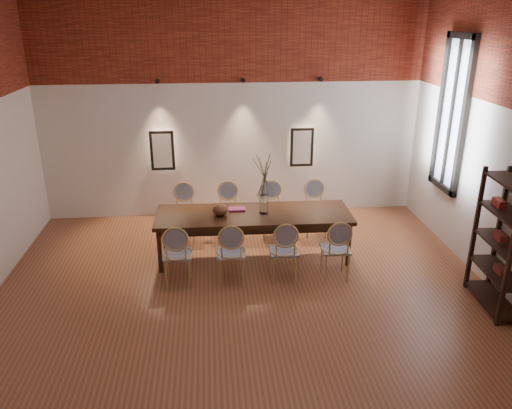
{
  "coord_description": "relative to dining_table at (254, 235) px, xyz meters",
  "views": [
    {
      "loc": [
        -0.43,
        -5.6,
        3.68
      ],
      "look_at": [
        0.22,
        1.17,
        1.05
      ],
      "focal_mm": 35.0,
      "sensor_mm": 36.0,
      "label": 1
    }
  ],
  "objects": [
    {
      "name": "vase",
      "position": [
        0.16,
        -0.0,
        0.53
      ],
      "size": [
        0.14,
        0.14,
        0.3
      ],
      "primitive_type": "cylinder",
      "color": "silver",
      "rests_on": "dining_table"
    },
    {
      "name": "window_frame",
      "position": [
        3.22,
        0.43,
        1.77
      ],
      "size": [
        0.08,
        0.9,
        2.5
      ],
      "primitive_type": "cube",
      "color": "black",
      "rests_on": "wall_right"
    },
    {
      "name": "chair_far_c",
      "position": [
        0.39,
        0.76,
        0.09
      ],
      "size": [
        0.45,
        0.45,
        0.94
      ],
      "primitive_type": null,
      "rotation": [
        0.0,
        0.0,
        3.12
      ],
      "color": "tan",
      "rests_on": "floor"
    },
    {
      "name": "niche_left",
      "position": [
        -1.52,
        1.88,
        0.93
      ],
      "size": [
        0.36,
        0.06,
        0.66
      ],
      "primitive_type": "cube",
      "color": "#FFEAC6",
      "rests_on": "wall_back"
    },
    {
      "name": "wall_front",
      "position": [
        -0.22,
        -5.12,
        1.62
      ],
      "size": [
        7.0,
        0.1,
        4.0
      ],
      "primitive_type": "cube",
      "color": "silver",
      "rests_on": "ground"
    },
    {
      "name": "spot_fixture_right",
      "position": [
        1.38,
        1.85,
        2.17
      ],
      "size": [
        0.08,
        0.1,
        0.08
      ],
      "primitive_type": "cylinder",
      "rotation": [
        1.57,
        0.0,
        0.0
      ],
      "color": "black",
      "rests_on": "wall_back"
    },
    {
      "name": "chair_far_b",
      "position": [
        -0.36,
        0.77,
        0.09
      ],
      "size": [
        0.45,
        0.45,
        0.94
      ],
      "primitive_type": null,
      "rotation": [
        0.0,
        0.0,
        3.12
      ],
      "color": "tan",
      "rests_on": "floor"
    },
    {
      "name": "floor",
      "position": [
        -0.22,
        -1.57,
        -0.39
      ],
      "size": [
        7.0,
        7.0,
        0.02
      ],
      "primitive_type": "cube",
      "color": "#935435",
      "rests_on": "ground"
    },
    {
      "name": "chair_far_a",
      "position": [
        -1.12,
        0.79,
        0.09
      ],
      "size": [
        0.45,
        0.45,
        0.94
      ],
      "primitive_type": null,
      "rotation": [
        0.0,
        0.0,
        3.12
      ],
      "color": "tan",
      "rests_on": "floor"
    },
    {
      "name": "shelving_rack",
      "position": [
        3.06,
        -1.72,
        0.53
      ],
      "size": [
        0.45,
        1.02,
        1.8
      ],
      "primitive_type": null,
      "rotation": [
        0.0,
        0.0,
        -0.07
      ],
      "color": "black",
      "rests_on": "floor"
    },
    {
      "name": "brick_band_back",
      "position": [
        -0.22,
        1.91,
        2.88
      ],
      "size": [
        7.0,
        0.02,
        1.5
      ],
      "primitive_type": "cube",
      "color": "maroon",
      "rests_on": "ground"
    },
    {
      "name": "window_mullion",
      "position": [
        3.22,
        0.43,
        1.77
      ],
      "size": [
        0.06,
        0.06,
        2.4
      ],
      "primitive_type": "cube",
      "color": "black",
      "rests_on": "wall_right"
    },
    {
      "name": "brick_band_front",
      "position": [
        -0.22,
        -5.05,
        2.88
      ],
      "size": [
        7.0,
        0.02,
        1.5
      ],
      "primitive_type": "cube",
      "color": "maroon",
      "rests_on": "ground"
    },
    {
      "name": "wall_back",
      "position": [
        -0.22,
        1.98,
        1.62
      ],
      "size": [
        7.0,
        0.1,
        4.0
      ],
      "primitive_type": "cube",
      "color": "silver",
      "rests_on": "ground"
    },
    {
      "name": "window_glass",
      "position": [
        3.24,
        0.43,
        1.77
      ],
      "size": [
        0.02,
        0.78,
        2.38
      ],
      "primitive_type": "cube",
      "color": "silver",
      "rests_on": "wall_right"
    },
    {
      "name": "dried_branches",
      "position": [
        0.16,
        -0.0,
        0.98
      ],
      "size": [
        0.5,
        0.5,
        0.7
      ],
      "primitive_type": null,
      "color": "#453C26",
      "rests_on": "vase"
    },
    {
      "name": "chair_near_a",
      "position": [
        -1.15,
        -0.75,
        0.09
      ],
      "size": [
        0.45,
        0.45,
        0.94
      ],
      "primitive_type": null,
      "rotation": [
        0.0,
        0.0,
        -0.02
      ],
      "color": "tan",
      "rests_on": "floor"
    },
    {
      "name": "niche_right",
      "position": [
        1.08,
        1.88,
        0.93
      ],
      "size": [
        0.36,
        0.06,
        0.66
      ],
      "primitive_type": "cube",
      "color": "#FFEAC6",
      "rests_on": "wall_back"
    },
    {
      "name": "bowl",
      "position": [
        -0.52,
        -0.04,
        0.46
      ],
      "size": [
        0.24,
        0.24,
        0.18
      ],
      "primitive_type": "ellipsoid",
      "color": "#592D1B",
      "rests_on": "dining_table"
    },
    {
      "name": "book",
      "position": [
        -0.25,
        0.16,
        0.39
      ],
      "size": [
        0.26,
        0.18,
        0.03
      ],
      "primitive_type": "cube",
      "rotation": [
        0.0,
        0.0,
        -0.02
      ],
      "color": "#8F2362",
      "rests_on": "dining_table"
    },
    {
      "name": "chair_near_d",
      "position": [
        1.12,
        -0.79,
        0.09
      ],
      "size": [
        0.45,
        0.45,
        0.94
      ],
      "primitive_type": null,
      "rotation": [
        0.0,
        0.0,
        -0.02
      ],
      "color": "tan",
      "rests_on": "floor"
    },
    {
      "name": "chair_far_d",
      "position": [
        1.15,
        0.75,
        0.09
      ],
      "size": [
        0.45,
        0.45,
        0.94
      ],
      "primitive_type": null,
      "rotation": [
        0.0,
        0.0,
        3.12
      ],
      "color": "tan",
      "rests_on": "floor"
    },
    {
      "name": "chair_near_b",
      "position": [
        -0.39,
        -0.76,
        0.09
      ],
      "size": [
        0.45,
        0.45,
        0.94
      ],
      "primitive_type": null,
      "rotation": [
        0.0,
        0.0,
        -0.02
      ],
      "color": "tan",
      "rests_on": "floor"
    },
    {
      "name": "dining_table",
      "position": [
        0.0,
        0.0,
        0.0
      ],
      "size": [
        3.05,
        1.03,
        0.75
      ],
      "primitive_type": "cube",
      "rotation": [
        0.0,
        0.0,
        -0.02
      ],
      "color": "#381D0E",
      "rests_on": "floor"
    },
    {
      "name": "spot_fixture_mid",
      "position": [
        -0.02,
        1.85,
        2.17
      ],
      "size": [
        0.08,
        0.1,
        0.08
      ],
      "primitive_type": "cylinder",
      "rotation": [
        1.57,
        0.0,
        0.0
      ],
      "color": "black",
      "rests_on": "wall_back"
    },
    {
      "name": "spot_fixture_left",
      "position": [
        -1.52,
        1.85,
        2.17
      ],
      "size": [
        0.08,
        0.1,
        0.08
      ],
      "primitive_type": "cylinder",
      "rotation": [
        1.57,
        0.0,
        0.0
      ],
      "color": "black",
      "rests_on": "wall_back"
    },
    {
      "name": "chair_near_c",
      "position": [
        0.36,
        -0.77,
        0.09
      ],
      "size": [
        0.45,
        0.45,
        0.94
      ],
      "primitive_type": null,
      "rotation": [
        0.0,
        0.0,
        -0.02
      ],
      "color": "tan",
      "rests_on": "floor"
    }
  ]
}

